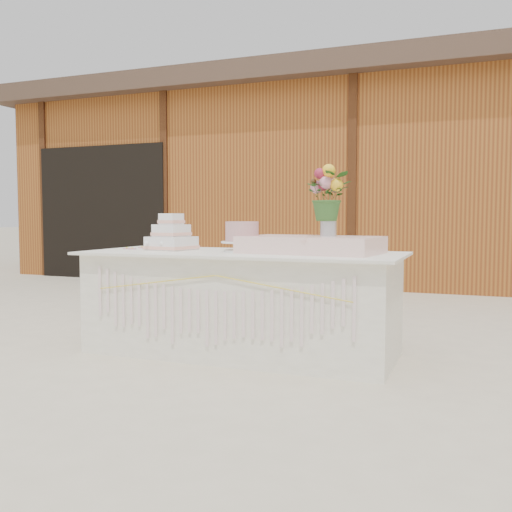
# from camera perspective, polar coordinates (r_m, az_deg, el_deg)

# --- Properties ---
(ground) EXTENTS (80.00, 80.00, 0.00)m
(ground) POSITION_cam_1_polar(r_m,az_deg,el_deg) (4.40, -1.44, -9.65)
(ground) COLOR beige
(ground) RESTS_ON ground
(barn) EXTENTS (12.60, 4.60, 3.30)m
(barn) POSITION_cam_1_polar(r_m,az_deg,el_deg) (10.10, 11.88, 7.54)
(barn) COLOR #96571F
(barn) RESTS_ON ground
(cake_table) EXTENTS (2.40, 1.00, 0.77)m
(cake_table) POSITION_cam_1_polar(r_m,az_deg,el_deg) (4.32, -1.48, -4.67)
(cake_table) COLOR white
(cake_table) RESTS_ON ground
(wedding_cake) EXTENTS (0.37, 0.37, 0.29)m
(wedding_cake) POSITION_cam_1_polar(r_m,az_deg,el_deg) (4.59, -8.45, 1.84)
(wedding_cake) COLOR white
(wedding_cake) RESTS_ON cake_table
(pink_cake_stand) EXTENTS (0.32, 0.32, 0.23)m
(pink_cake_stand) POSITION_cam_1_polar(r_m,az_deg,el_deg) (4.28, -1.41, 2.11)
(pink_cake_stand) COLOR white
(pink_cake_stand) RESTS_ON cake_table
(satin_runner) EXTENTS (1.04, 0.68, 0.12)m
(satin_runner) POSITION_cam_1_polar(r_m,az_deg,el_deg) (4.16, 5.52, 1.13)
(satin_runner) COLOR #FFD7CD
(satin_runner) RESTS_ON cake_table
(flower_vase) EXTENTS (0.12, 0.12, 0.16)m
(flower_vase) POSITION_cam_1_polar(r_m,az_deg,el_deg) (4.14, 7.25, 3.07)
(flower_vase) COLOR silver
(flower_vase) RESTS_ON satin_runner
(bouquet) EXTENTS (0.38, 0.35, 0.35)m
(bouquet) POSITION_cam_1_polar(r_m,az_deg,el_deg) (4.15, 7.28, 6.61)
(bouquet) COLOR #305D25
(bouquet) RESTS_ON flower_vase
(loose_flowers) EXTENTS (0.18, 0.33, 0.02)m
(loose_flowers) POSITION_cam_1_polar(r_m,az_deg,el_deg) (4.85, -12.21, 0.83)
(loose_flowers) COLOR #CF7E9D
(loose_flowers) RESTS_ON cake_table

